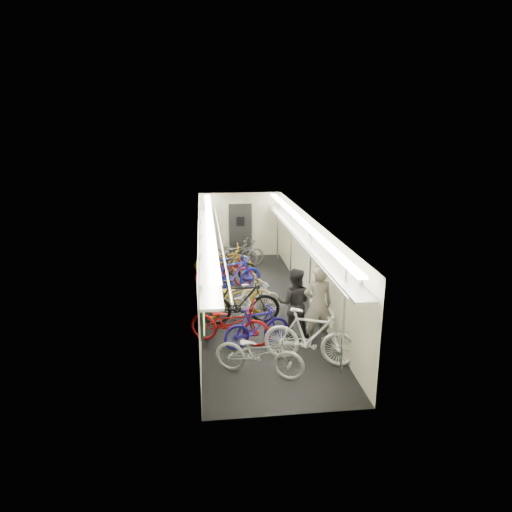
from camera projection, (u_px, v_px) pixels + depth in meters
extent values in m
plane|color=black|center=(256.00, 305.00, 12.55)|extent=(10.00, 10.00, 0.00)
plane|color=white|center=(256.00, 219.00, 11.89)|extent=(10.00, 10.00, 0.00)
plane|color=beige|center=(200.00, 265.00, 12.05)|extent=(0.00, 10.00, 10.00)
plane|color=beige|center=(311.00, 261.00, 12.39)|extent=(0.00, 10.00, 10.00)
plane|color=beige|center=(240.00, 225.00, 17.00)|extent=(3.00, 0.00, 3.00)
plane|color=beige|center=(292.00, 351.00, 7.45)|extent=(3.00, 0.00, 3.00)
cube|color=black|center=(202.00, 310.00, 8.99)|extent=(0.06, 1.10, 0.80)
cube|color=#96CC59|center=(204.00, 310.00, 8.99)|extent=(0.02, 0.96, 0.66)
cube|color=black|center=(201.00, 275.00, 11.09)|extent=(0.06, 1.10, 0.80)
cube|color=#96CC59|center=(203.00, 275.00, 11.09)|extent=(0.02, 0.96, 0.66)
cube|color=black|center=(201.00, 251.00, 13.19)|extent=(0.06, 1.10, 0.80)
cube|color=#96CC59|center=(202.00, 251.00, 13.19)|extent=(0.02, 0.96, 0.66)
cube|color=black|center=(201.00, 234.00, 15.29)|extent=(0.06, 1.10, 0.80)
cube|color=#96CC59|center=(202.00, 234.00, 15.30)|extent=(0.02, 0.96, 0.66)
cube|color=yellow|center=(202.00, 289.00, 10.03)|extent=(0.02, 0.22, 0.30)
cube|color=yellow|center=(202.00, 261.00, 12.13)|extent=(0.02, 0.22, 0.30)
cube|color=yellow|center=(201.00, 241.00, 14.23)|extent=(0.02, 0.22, 0.30)
cube|color=black|center=(240.00, 230.00, 17.00)|extent=(0.85, 0.08, 2.00)
cube|color=#999BA0|center=(207.00, 239.00, 11.88)|extent=(0.40, 9.70, 0.05)
cube|color=#999BA0|center=(304.00, 236.00, 12.17)|extent=(0.40, 9.70, 0.05)
cylinder|color=silver|center=(220.00, 235.00, 11.89)|extent=(0.04, 9.70, 0.04)
cylinder|color=silver|center=(291.00, 233.00, 12.11)|extent=(0.04, 9.70, 0.04)
cube|color=white|center=(210.00, 223.00, 11.77)|extent=(0.18, 9.60, 0.04)
cube|color=white|center=(301.00, 221.00, 12.05)|extent=(0.18, 9.60, 0.04)
cylinder|color=silver|center=(344.00, 318.00, 8.74)|extent=(0.05, 0.05, 2.38)
cylinder|color=silver|center=(310.00, 273.00, 11.41)|extent=(0.05, 0.05, 2.38)
cylinder|color=silver|center=(291.00, 248.00, 13.80)|extent=(0.05, 0.05, 2.38)
cylinder|color=silver|center=(278.00, 230.00, 16.18)|extent=(0.05, 0.05, 2.38)
imported|color=#A7A8AC|center=(259.00, 353.00, 8.90)|extent=(1.92, 1.32, 0.96)
imported|color=navy|center=(257.00, 327.00, 10.09)|extent=(1.62, 0.87, 0.94)
imported|color=maroon|center=(230.00, 323.00, 10.22)|extent=(2.01, 1.31, 1.00)
imported|color=black|center=(241.00, 302.00, 11.19)|extent=(1.96, 0.56, 1.18)
imported|color=#BE9111|center=(237.00, 297.00, 11.69)|extent=(2.07, 1.02, 1.04)
imported|color=silver|center=(253.00, 300.00, 11.66)|extent=(1.61, 0.91, 0.93)
imported|color=#B8B9BE|center=(237.00, 297.00, 11.88)|extent=(1.83, 0.84, 0.93)
imported|color=#191D98|center=(233.00, 276.00, 13.24)|extent=(1.93, 1.26, 1.13)
imported|color=maroon|center=(224.00, 272.00, 13.88)|extent=(1.80, 0.63, 0.95)
imported|color=black|center=(232.00, 268.00, 14.19)|extent=(1.66, 0.79, 0.96)
imported|color=gold|center=(223.00, 260.00, 15.04)|extent=(1.89, 0.66, 0.99)
imported|color=white|center=(310.00, 337.00, 9.35)|extent=(2.01, 1.27, 1.17)
imported|color=slate|center=(232.00, 252.00, 16.03)|extent=(1.96, 1.17, 0.97)
imported|color=#5D5D62|center=(239.00, 254.00, 15.79)|extent=(1.96, 1.11, 0.98)
imported|color=gray|center=(318.00, 304.00, 10.19)|extent=(0.67, 0.44, 1.81)
imported|color=black|center=(294.00, 303.00, 10.46)|extent=(0.95, 0.83, 1.66)
cube|color=#AA1C11|center=(321.00, 274.00, 11.09)|extent=(0.29, 0.20, 0.38)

